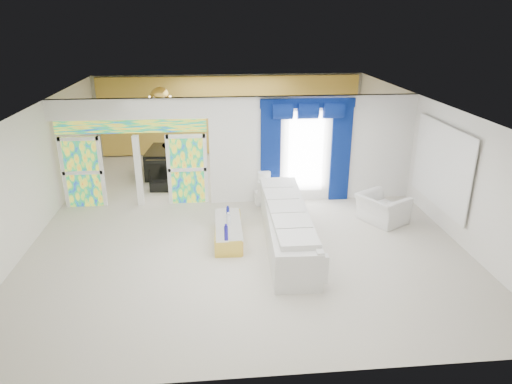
{
  "coord_description": "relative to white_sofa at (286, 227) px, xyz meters",
  "views": [
    {
      "loc": [
        -0.66,
        -11.37,
        5.03
      ],
      "look_at": [
        0.3,
        -1.2,
        1.1
      ],
      "focal_mm": 32.3,
      "sensor_mm": 36.0,
      "label": 1
    }
  ],
  "objects": [
    {
      "name": "stained_panel_left",
      "position": [
        -5.24,
        2.74,
        0.59
      ],
      "size": [
        0.95,
        0.04,
        2.0
      ],
      "primitive_type": "cube",
      "color": "#994C3F",
      "rests_on": "ground"
    },
    {
      "name": "dividing_wall",
      "position": [
        1.19,
        2.74,
        1.09
      ],
      "size": [
        5.7,
        0.18,
        3.0
      ],
      "primitive_type": "cube",
      "color": "white",
      "rests_on": "ground"
    },
    {
      "name": "armchair",
      "position": [
        2.65,
        0.95,
        -0.05
      ],
      "size": [
        1.41,
        1.46,
        0.73
      ],
      "primitive_type": "imported",
      "rotation": [
        0.0,
        0.0,
        2.09
      ],
      "color": "silver",
      "rests_on": "ground"
    },
    {
      "name": "stained_panel_right",
      "position": [
        -2.39,
        2.74,
        0.59
      ],
      "size": [
        0.95,
        0.04,
        2.0
      ],
      "primitive_type": "cube",
      "color": "#994C3F",
      "rests_on": "ground"
    },
    {
      "name": "chandelier",
      "position": [
        -3.26,
        5.14,
        2.24
      ],
      "size": [
        0.6,
        0.6,
        0.6
      ],
      "primitive_type": "sphere",
      "color": "gold",
      "rests_on": "ceiling"
    },
    {
      "name": "piano_bench",
      "position": [
        -3.15,
        3.77,
        -0.27
      ],
      "size": [
        0.92,
        0.42,
        0.3
      ],
      "primitive_type": "cube",
      "rotation": [
        0.0,
        0.0,
        -0.09
      ],
      "color": "black",
      "rests_on": "ground"
    },
    {
      "name": "decanters",
      "position": [
        -1.36,
        0.34,
        0.08
      ],
      "size": [
        0.18,
        1.13,
        0.2
      ],
      "color": "#1D1596",
      "rests_on": "coffee_table"
    },
    {
      "name": "table_lamp",
      "position": [
        -0.26,
        2.46,
        0.24
      ],
      "size": [
        0.36,
        0.36,
        0.58
      ],
      "primitive_type": "cylinder",
      "color": "white",
      "rests_on": "console_table"
    },
    {
      "name": "tv_console",
      "position": [
        -5.47,
        3.9,
        0.0
      ],
      "size": [
        0.6,
        0.55,
        0.83
      ],
      "primitive_type": "cube",
      "rotation": [
        0.0,
        0.0,
        -0.05
      ],
      "color": "#A37D51",
      "rests_on": "ground"
    },
    {
      "name": "white_sofa",
      "position": [
        0.0,
        0.0,
        0.0
      ],
      "size": [
        1.11,
        4.39,
        0.83
      ],
      "primitive_type": "cube",
      "rotation": [
        0.0,
        0.0,
        -0.04
      ],
      "color": "silver",
      "rests_on": "ground"
    },
    {
      "name": "stained_transom",
      "position": [
        -3.81,
        2.74,
        1.84
      ],
      "size": [
        4.0,
        0.05,
        0.35
      ],
      "primitive_type": "cube",
      "color": "#994C3F",
      "rests_on": "dividing_header"
    },
    {
      "name": "coffee_table",
      "position": [
        -1.35,
        0.3,
        -0.21
      ],
      "size": [
        0.68,
        1.84,
        0.4
      ],
      "primitive_type": "cube",
      "rotation": [
        0.0,
        0.0,
        -0.04
      ],
      "color": "gold",
      "rests_on": "ground"
    },
    {
      "name": "window_pane",
      "position": [
        0.94,
        2.64,
        1.04
      ],
      "size": [
        1.0,
        0.02,
        2.3
      ],
      "primitive_type": "cube",
      "color": "white",
      "rests_on": "dividing_wall"
    },
    {
      "name": "blue_pelmet",
      "position": [
        0.94,
        2.61,
        2.41
      ],
      "size": [
        2.6,
        0.12,
        0.25
      ],
      "primitive_type": "cube",
      "color": "#031341",
      "rests_on": "dividing_wall"
    },
    {
      "name": "blue_drape_left",
      "position": [
        -0.06,
        2.61,
        0.99
      ],
      "size": [
        0.55,
        0.1,
        2.8
      ],
      "primitive_type": "cube",
      "color": "#031341",
      "rests_on": "ground"
    },
    {
      "name": "gold_curtains",
      "position": [
        -0.96,
        7.64,
        1.09
      ],
      "size": [
        9.7,
        0.12,
        2.9
      ],
      "primitive_type": "cube",
      "color": "#BE8B2D",
      "rests_on": "ground"
    },
    {
      "name": "blue_drape_right",
      "position": [
        1.94,
        2.61,
        0.99
      ],
      "size": [
        0.55,
        0.1,
        2.8
      ],
      "primitive_type": "cube",
      "color": "#031341",
      "rests_on": "ground"
    },
    {
      "name": "wall_mirror",
      "position": [
        3.98,
        0.74,
        1.14
      ],
      "size": [
        0.04,
        2.7,
        1.9
      ],
      "primitive_type": "cube",
      "color": "white",
      "rests_on": "ground"
    },
    {
      "name": "console_table",
      "position": [
        0.04,
        2.46,
        -0.23
      ],
      "size": [
        1.13,
        0.44,
        0.37
      ],
      "primitive_type": "cube",
      "rotation": [
        0.0,
        0.0,
        0.09
      ],
      "color": "white",
      "rests_on": "ground"
    },
    {
      "name": "grand_piano",
      "position": [
        -3.15,
        5.37,
        0.02
      ],
      "size": [
        1.46,
        1.83,
        0.87
      ],
      "primitive_type": "cube",
      "rotation": [
        0.0,
        0.0,
        -0.09
      ],
      "color": "black",
      "rests_on": "ground"
    },
    {
      "name": "floor",
      "position": [
        -0.96,
        1.74,
        -0.41
      ],
      "size": [
        12.0,
        12.0,
        0.0
      ],
      "primitive_type": "plane",
      "color": "#B7AF9E",
      "rests_on": "ground"
    },
    {
      "name": "dividing_header",
      "position": [
        -3.81,
        2.74,
        2.31
      ],
      "size": [
        4.3,
        0.18,
        0.55
      ],
      "primitive_type": "cube",
      "color": "white",
      "rests_on": "dividing_wall"
    }
  ]
}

